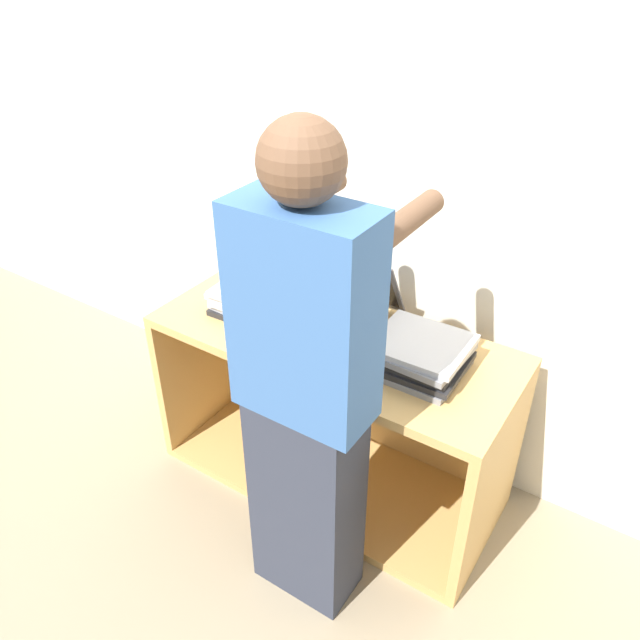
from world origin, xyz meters
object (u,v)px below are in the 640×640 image
laptop_stack_left (260,298)px  laptop_stack_right (418,354)px  person (307,398)px  laptop_open (343,316)px

laptop_stack_left → laptop_stack_right: (0.68, -0.00, 0.00)m
person → laptop_open: bearing=110.1°
laptop_stack_left → person: (0.53, -0.45, 0.05)m
laptop_stack_right → person: bearing=-108.8°
laptop_stack_left → laptop_stack_right: size_ratio=1.01×
laptop_stack_left → laptop_stack_right: 0.68m
laptop_stack_left → person: 0.69m
laptop_stack_left → laptop_stack_right: bearing=-0.2°
laptop_open → laptop_stack_right: (0.34, -0.07, 0.00)m
laptop_stack_left → person: person is taller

